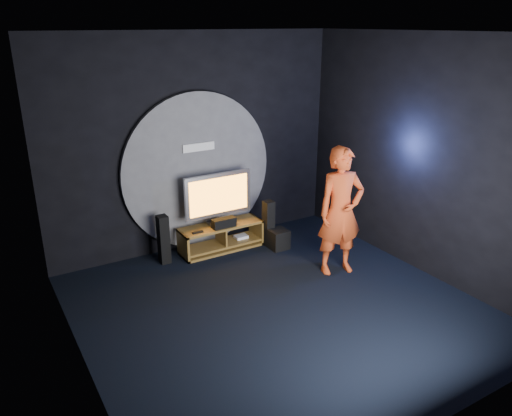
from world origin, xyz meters
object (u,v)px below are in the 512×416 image
Objects in this scene: tower_speaker_left at (164,239)px; tower_speaker_right at (268,223)px; media_console at (222,239)px; tv at (218,197)px; player at (341,211)px; subwoofer at (278,239)px.

tower_speaker_left is 1.80m from tower_speaker_right.
tv is at bearing 95.97° from media_console.
player reaches higher than tower_speaker_left.
tv is 1.13m from tower_speaker_left.
media_console is at bearing 162.30° from tower_speaker_right.
subwoofer is (0.07, -0.21, -0.23)m from tower_speaker_right.
subwoofer is at bearing -31.49° from tv.
tower_speaker_left is 2.39× the size of subwoofer.
tower_speaker_right is at bearing 119.92° from player.
tower_speaker_left is at bearing 178.22° from media_console.
tv is at bearing 2.06° from tower_speaker_left.
player is (0.34, -1.15, 0.81)m from subwoofer.
tower_speaker_right is at bearing -21.92° from tv.
tower_speaker_left is 1.92m from subwoofer.
subwoofer is (1.85, -0.48, -0.23)m from tower_speaker_left.
tower_speaker_left is at bearing -177.94° from tv.
tv is 2.05m from player.
tower_speaker_right is (0.77, -0.25, 0.20)m from media_console.
media_console is 2.14m from player.
subwoofer is at bearing -14.71° from tower_speaker_left.
subwoofer is 1.44m from player.
player is (1.19, -1.67, 0.05)m from tv.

